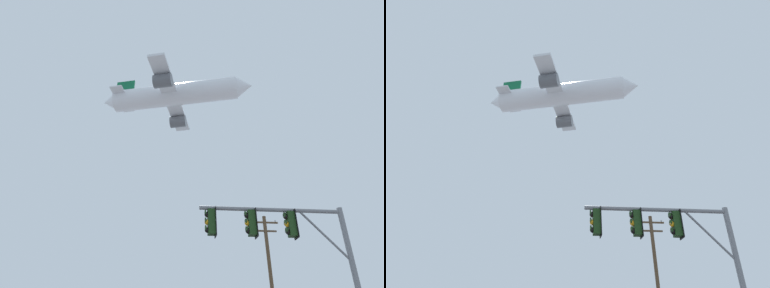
{
  "view_description": "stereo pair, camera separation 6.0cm",
  "coord_description": "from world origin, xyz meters",
  "views": [
    {
      "loc": [
        -1.17,
        -4.65,
        1.1
      ],
      "look_at": [
        1.07,
        18.85,
        15.35
      ],
      "focal_mm": 31.13,
      "sensor_mm": 36.0,
      "label": 1
    },
    {
      "loc": [
        -1.11,
        -4.66,
        1.1
      ],
      "look_at": [
        1.07,
        18.85,
        15.35
      ],
      "focal_mm": 31.13,
      "sensor_mm": 36.0,
      "label": 2
    }
  ],
  "objects": [
    {
      "name": "utility_pole",
      "position": [
        7.21,
        21.1,
        5.36
      ],
      "size": [
        2.2,
        0.28,
        10.1
      ],
      "color": "brown",
      "rests_on": "ground"
    },
    {
      "name": "airplane",
      "position": [
        0.05,
        36.99,
        35.35
      ],
      "size": [
        24.21,
        18.7,
        6.66
      ],
      "color": "white"
    },
    {
      "name": "signal_pole_near",
      "position": [
        3.32,
        6.76,
        4.26
      ],
      "size": [
        5.4,
        0.48,
        5.51
      ],
      "color": "slate",
      "rests_on": "ground"
    }
  ]
}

